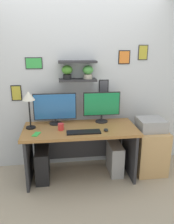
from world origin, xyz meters
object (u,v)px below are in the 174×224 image
desk_lamp (29,99)px  computer_tower_left (43,165)px  keyboard (84,132)px  computer_mouse (106,130)px  printer (151,124)px  monitor_left (55,108)px  computer_tower_right (115,158)px  coffee_mug (61,127)px  drawer_cabinet (149,150)px  cell_phone (36,134)px  desk (80,141)px  monitor_right (102,106)px

desk_lamp → computer_tower_left: 0.94m
keyboard → computer_mouse: 0.30m
printer → computer_mouse: bearing=-165.4°
monitor_left → keyboard: 0.58m
computer_tower_right → coffee_mug: bearing=-174.3°
drawer_cabinet → cell_phone: bearing=-173.1°
computer_mouse → printer: (0.70, 0.18, -0.02)m
desk_lamp → computer_tower_left: size_ratio=1.13×
monitor_left → desk_lamp: desk_lamp is taller
printer → computer_tower_right: size_ratio=0.85×
cell_phone → desk: bearing=37.8°
desk → desk_lamp: 0.91m
computer_mouse → computer_tower_left: bearing=170.6°
drawer_cabinet → computer_tower_right: size_ratio=1.46×
monitor_right → desk: bearing=-154.0°
cell_phone → coffee_mug: (0.31, 0.12, 0.04)m
monitor_left → drawer_cabinet: bearing=-7.7°
computer_mouse → coffee_mug: (-0.59, 0.11, 0.03)m
monitor_right → desk_lamp: desk_lamp is taller
monitor_right → computer_mouse: 0.43m
monitor_left → computer_tower_left: size_ratio=1.33×
desk → monitor_left: size_ratio=2.57×
monitor_right → computer_tower_right: (0.18, -0.18, -0.77)m
monitor_right → keyboard: bearing=-127.9°
monitor_left → coffee_mug: bearing=-74.0°
desk_lamp → computer_tower_right: bearing=-1.8°
coffee_mug → computer_mouse: bearing=-10.7°
cell_phone → desk_lamp: bearing=129.0°
keyboard → desk_lamp: (-0.70, 0.26, 0.39)m
computer_mouse → monitor_left: bearing=151.0°
desk → keyboard: size_ratio=3.52×
keyboard → desk_lamp: 0.84m
desk → monitor_left: bearing=154.0°
monitor_left → printer: (1.37, -0.18, -0.24)m
computer_mouse → computer_tower_right: bearing=45.2°
coffee_mug → computer_tower_right: size_ratio=0.20×
cell_phone → computer_tower_right: 1.23m
desk_lamp → drawer_cabinet: 1.89m
cell_phone → computer_tower_left: (0.04, 0.15, -0.53)m
monitor_right → keyboard: 0.55m
desk → monitor_left: monitor_left is taller
drawer_cabinet → printer: printer is taller
monitor_right → coffee_mug: 0.68m
drawer_cabinet → computer_tower_left: size_ratio=1.45×
keyboard → computer_mouse: (0.30, 0.03, 0.01)m
monitor_left → cell_phone: 0.50m
computer_mouse → computer_tower_left: size_ratio=0.20×
cell_phone → printer: bearing=24.2°
monitor_left → coffee_mug: (0.07, -0.26, -0.19)m
printer → desk_lamp: bearing=178.5°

